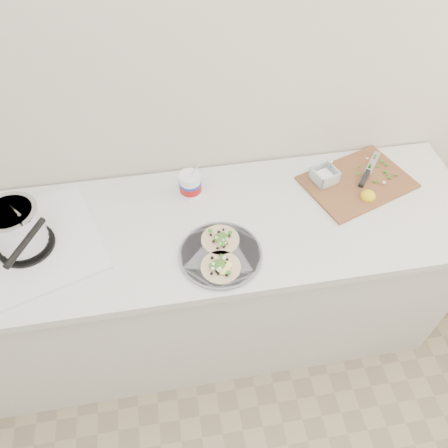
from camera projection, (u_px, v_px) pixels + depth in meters
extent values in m
cube|color=beige|center=(158.00, 94.00, 1.60)|extent=(3.50, 0.05, 2.60)
cube|color=silver|center=(183.00, 289.00, 2.07)|extent=(2.40, 0.62, 0.86)
cube|color=silver|center=(176.00, 232.00, 1.72)|extent=(2.44, 0.66, 0.04)
cube|color=silver|center=(28.00, 247.00, 1.63)|extent=(0.63, 0.61, 0.01)
cylinder|color=black|center=(27.00, 245.00, 1.62)|extent=(0.21, 0.21, 0.01)
torus|color=black|center=(25.00, 242.00, 1.61)|extent=(0.18, 0.18, 0.02)
cylinder|color=silver|center=(16.00, 227.00, 1.54)|extent=(0.18, 0.18, 0.16)
cylinder|color=slate|center=(220.00, 255.00, 1.61)|extent=(0.30, 0.30, 0.01)
cylinder|color=slate|center=(220.00, 254.00, 1.61)|extent=(0.31, 0.31, 0.00)
cylinder|color=white|center=(190.00, 185.00, 1.78)|extent=(0.09, 0.09, 0.11)
cylinder|color=#A11311|center=(190.00, 186.00, 1.79)|extent=(0.09, 0.09, 0.04)
cylinder|color=#192D99|center=(190.00, 183.00, 1.77)|extent=(0.09, 0.09, 0.01)
cube|color=brown|center=(357.00, 182.00, 1.86)|extent=(0.51, 0.43, 0.01)
cube|color=white|center=(324.00, 177.00, 1.85)|extent=(0.06, 0.06, 0.03)
ellipsoid|color=yellow|center=(368.00, 195.00, 1.78)|extent=(0.06, 0.06, 0.05)
cube|color=silver|center=(373.00, 163.00, 1.93)|extent=(0.12, 0.15, 0.00)
cube|color=black|center=(365.00, 178.00, 1.85)|extent=(0.08, 0.09, 0.02)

